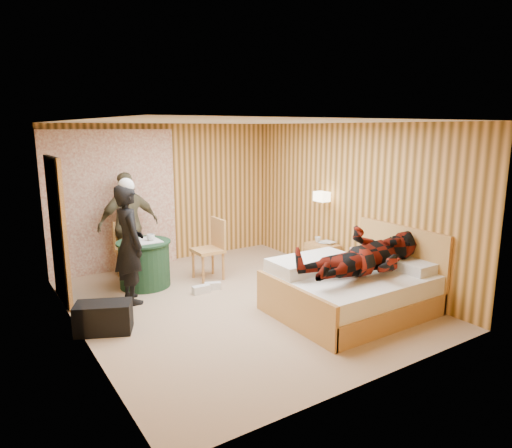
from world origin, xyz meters
TOP-DOWN VIEW (x-y plane):
  - floor at (0.00, 0.00)m, footprint 4.20×5.00m
  - ceiling at (0.00, 0.00)m, footprint 4.20×5.00m
  - wall_back at (0.00, 2.50)m, footprint 4.20×0.02m
  - wall_left at (-2.10, 0.00)m, footprint 0.02×5.00m
  - wall_right at (2.10, 0.00)m, footprint 0.02×5.00m
  - curtain at (-1.00, 2.43)m, footprint 2.20×0.08m
  - doorway at (-2.06, 1.40)m, footprint 0.06×0.90m
  - wall_lamp at (1.92, 0.45)m, footprint 0.26×0.24m
  - bed at (1.13, -1.11)m, footprint 1.99×1.55m
  - nightstand at (1.88, 0.35)m, footprint 0.39×0.53m
  - round_table at (-0.87, 1.35)m, footprint 0.82×0.82m
  - chair_far at (-0.89, 2.00)m, footprint 0.54×0.54m
  - chair_near at (0.21, 1.13)m, footprint 0.45×0.45m
  - duffel_bag at (-1.85, 0.03)m, footprint 0.74×0.59m
  - sneaker_left at (-0.05, 0.64)m, footprint 0.26×0.19m
  - sneaker_right at (-0.28, 0.59)m, footprint 0.27×0.11m
  - woman_standing at (-1.24, 0.84)m, footprint 0.41×0.62m
  - man_at_table at (-0.87, 2.04)m, footprint 1.02×0.44m
  - man_on_bed at (1.15, -1.33)m, footprint 0.86×0.67m
  - book_lower at (1.88, 0.30)m, footprint 0.26×0.28m
  - book_upper at (1.88, 0.30)m, footprint 0.18×0.24m
  - cup_nightstand at (1.88, 0.48)m, footprint 0.10×0.10m
  - cup_table at (-0.77, 1.30)m, footprint 0.16×0.16m

SIDE VIEW (x-z plane):
  - floor at x=0.00m, z-range -0.01..0.01m
  - sneaker_left at x=-0.05m, z-range 0.00..0.11m
  - sneaker_right at x=-0.28m, z-range 0.00..0.12m
  - duffel_bag at x=-1.85m, z-range 0.00..0.37m
  - nightstand at x=1.88m, z-range 0.01..0.52m
  - bed at x=1.13m, z-range -0.22..0.84m
  - round_table at x=-0.87m, z-range 0.00..0.73m
  - book_lower at x=1.88m, z-range 0.51..0.53m
  - chair_far at x=-0.89m, z-range 0.07..1.00m
  - book_upper at x=1.88m, z-range 0.54..0.55m
  - cup_nightstand at x=1.88m, z-range 0.51..0.61m
  - chair_near at x=0.21m, z-range 0.08..1.07m
  - cup_table at x=-0.77m, z-range 0.73..0.83m
  - woman_standing at x=-1.24m, z-range 0.00..1.68m
  - man_at_table at x=-0.87m, z-range 0.00..1.72m
  - man_on_bed at x=1.15m, z-range 0.08..1.85m
  - doorway at x=-2.06m, z-range 0.00..2.05m
  - curtain at x=-1.00m, z-range 0.00..2.40m
  - wall_back at x=0.00m, z-range 0.00..2.50m
  - wall_left at x=-2.10m, z-range 0.00..2.50m
  - wall_right at x=2.10m, z-range 0.00..2.50m
  - wall_lamp at x=1.92m, z-range 1.22..1.38m
  - ceiling at x=0.00m, z-range 2.50..2.50m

